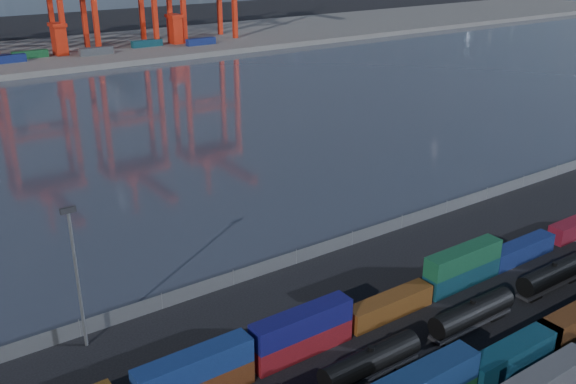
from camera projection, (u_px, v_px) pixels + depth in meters
ground at (452, 368)px, 67.08m from camera, size 700.00×700.00×0.00m
harbor_water at (100, 132)px, 146.82m from camera, size 700.00×700.00×0.00m
container_row_mid at (527, 341)px, 67.55m from camera, size 142.62×2.64×5.62m
container_row_north at (255, 356)px, 65.63m from camera, size 129.58×2.45×5.22m
waterfront_fence at (296, 257)px, 87.97m from camera, size 160.12×0.12×2.20m
yard_light_mast at (76, 271)px, 67.39m from camera, size 1.60×0.40×16.60m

